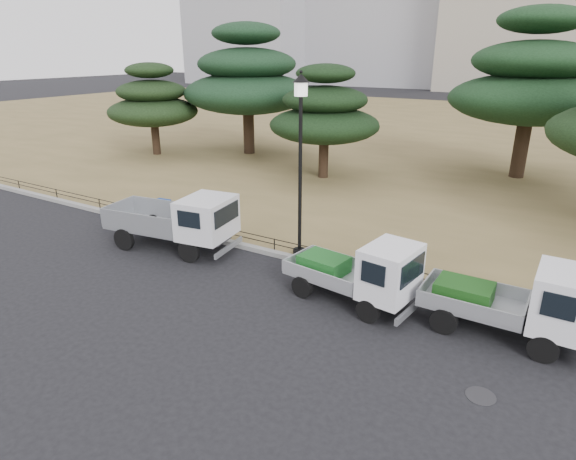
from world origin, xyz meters
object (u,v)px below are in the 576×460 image
Objects in this scene: truck_large at (177,219)px; tarp_pile at (160,211)px; street_lamp at (300,137)px; truck_kei_front at (360,272)px; truck_kei_rear at (517,301)px.

truck_large reaches higher than tarp_pile.
street_lamp is 4.15× the size of tarp_pile.
truck_kei_front is (6.94, -0.34, -0.16)m from truck_large.
street_lamp is at bearing 168.50° from truck_kei_rear.
street_lamp is 7.44m from tarp_pile.
truck_large reaches higher than truck_kei_front.
tarp_pile is (-13.32, 1.55, -0.48)m from truck_kei_rear.
truck_kei_front is 4.65m from street_lamp.
truck_kei_front reaches higher than tarp_pile.
tarp_pile is at bearing 179.01° from street_lamp.
truck_kei_front is 1.01× the size of truck_kei_rear.
truck_kei_front is 0.65× the size of street_lamp.
truck_kei_rear is 13.42m from tarp_pile.
tarp_pile is (-2.54, 1.62, -0.61)m from truck_large.
street_lamp reaches higher than truck_kei_front.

